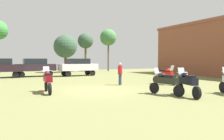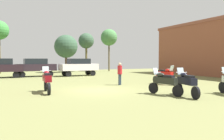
% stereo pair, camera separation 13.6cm
% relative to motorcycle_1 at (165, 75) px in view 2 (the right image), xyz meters
% --- Properties ---
extents(ground_plane, '(44.00, 52.00, 0.02)m').
position_rel_motorcycle_1_xyz_m(ground_plane, '(-5.77, -0.79, -0.73)').
color(ground_plane, olive).
extents(motorcycle_1, '(0.78, 2.19, 1.46)m').
position_rel_motorcycle_1_xyz_m(motorcycle_1, '(0.00, 0.00, 0.00)').
color(motorcycle_1, black).
rests_on(motorcycle_1, ground).
extents(motorcycle_2, '(0.76, 2.22, 1.47)m').
position_rel_motorcycle_1_xyz_m(motorcycle_2, '(-2.52, -4.95, 0.00)').
color(motorcycle_2, black).
rests_on(motorcycle_2, ground).
extents(motorcycle_3, '(0.62, 2.30, 1.49)m').
position_rel_motorcycle_1_xyz_m(motorcycle_3, '(-8.81, -0.59, 0.02)').
color(motorcycle_3, black).
rests_on(motorcycle_3, ground).
extents(motorcycle_8, '(0.80, 2.13, 1.44)m').
position_rel_motorcycle_1_xyz_m(motorcycle_8, '(-3.21, -4.06, -0.01)').
color(motorcycle_8, black).
rests_on(motorcycle_8, ground).
extents(car_1, '(4.42, 2.10, 2.00)m').
position_rel_motorcycle_1_xyz_m(car_1, '(-3.39, 11.40, 0.45)').
color(car_1, black).
rests_on(car_1, ground).
extents(car_2, '(4.39, 2.01, 2.00)m').
position_rel_motorcycle_1_xyz_m(car_2, '(-8.05, 12.41, 0.45)').
color(car_2, black).
rests_on(car_2, ground).
extents(car_3, '(4.37, 1.98, 2.00)m').
position_rel_motorcycle_1_xyz_m(car_3, '(-11.52, 12.07, 0.45)').
color(car_3, black).
rests_on(car_3, ground).
extents(person_1, '(0.47, 0.47, 1.67)m').
position_rel_motorcycle_1_xyz_m(person_1, '(-3.28, 1.12, 0.25)').
color(person_1, '#293647').
rests_on(person_1, ground).
extents(tree_1, '(2.68, 2.68, 6.82)m').
position_rel_motorcycle_1_xyz_m(tree_1, '(4.16, 19.68, 4.71)').
color(tree_1, brown).
rests_on(tree_1, ground).
extents(tree_4, '(3.35, 3.35, 5.47)m').
position_rel_motorcycle_1_xyz_m(tree_4, '(-3.14, 18.66, 3.06)').
color(tree_4, brown).
rests_on(tree_4, ground).
extents(tree_6, '(2.44, 2.44, 6.06)m').
position_rel_motorcycle_1_xyz_m(tree_6, '(0.46, 20.22, 4.04)').
color(tree_6, brown).
rests_on(tree_6, ground).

